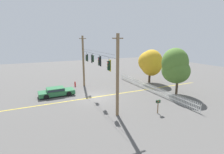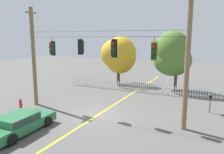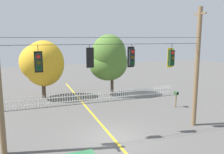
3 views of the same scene
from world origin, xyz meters
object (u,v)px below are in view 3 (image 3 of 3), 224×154
(traffic_signal_westbound_side, at_px, (132,57))
(autumn_maple_mid, at_px, (110,59))
(traffic_signal_eastbound_side, at_px, (39,62))
(roadside_mailbox, at_px, (176,94))
(traffic_signal_southbound_primary, at_px, (171,58))
(traffic_signal_northbound_secondary, at_px, (90,57))
(autumn_maple_near_fence, at_px, (42,63))

(traffic_signal_westbound_side, relative_size, autumn_maple_mid, 0.22)
(traffic_signal_eastbound_side, bearing_deg, traffic_signal_westbound_side, 0.01)
(traffic_signal_eastbound_side, height_order, traffic_signal_westbound_side, same)
(autumn_maple_mid, xyz_separation_m, roadside_mailbox, (4.02, -6.12, -2.63))
(traffic_signal_eastbound_side, relative_size, roadside_mailbox, 1.00)
(traffic_signal_westbound_side, xyz_separation_m, traffic_signal_southbound_primary, (2.80, -0.00, -0.13))
(traffic_signal_northbound_secondary, height_order, autumn_maple_near_fence, autumn_maple_near_fence)
(traffic_signal_eastbound_side, height_order, traffic_signal_northbound_secondary, same)
(traffic_signal_southbound_primary, bearing_deg, traffic_signal_northbound_secondary, -179.80)
(traffic_signal_northbound_secondary, distance_m, traffic_signal_westbound_side, 2.60)
(traffic_signal_southbound_primary, relative_size, autumn_maple_mid, 0.24)
(traffic_signal_southbound_primary, bearing_deg, roadside_mailbox, 49.85)
(traffic_signal_southbound_primary, xyz_separation_m, autumn_maple_mid, (-0.64, 10.13, -0.97))
(traffic_signal_northbound_secondary, bearing_deg, autumn_maple_mid, 64.91)
(traffic_signal_northbound_secondary, xyz_separation_m, roadside_mailbox, (8.77, 4.03, -3.78))
(traffic_signal_eastbound_side, relative_size, autumn_maple_near_fence, 0.25)
(traffic_signal_eastbound_side, bearing_deg, roadside_mailbox, 19.21)
(traffic_signal_northbound_secondary, relative_size, autumn_maple_mid, 0.20)
(traffic_signal_southbound_primary, distance_m, roadside_mailbox, 6.36)
(roadside_mailbox, bearing_deg, traffic_signal_eastbound_side, -160.79)
(autumn_maple_mid, bearing_deg, traffic_signal_westbound_side, -102.02)
(autumn_maple_near_fence, bearing_deg, traffic_signal_westbound_side, -67.66)
(traffic_signal_westbound_side, bearing_deg, autumn_maple_near_fence, 112.34)
(traffic_signal_eastbound_side, xyz_separation_m, traffic_signal_southbound_primary, (8.13, 0.00, -0.02))
(traffic_signal_eastbound_side, distance_m, traffic_signal_westbound_side, 5.33)
(traffic_signal_eastbound_side, relative_size, traffic_signal_southbound_primary, 0.95)
(traffic_signal_westbound_side, distance_m, autumn_maple_near_fence, 12.07)
(autumn_maple_near_fence, distance_m, roadside_mailbox, 13.09)
(autumn_maple_near_fence, bearing_deg, traffic_signal_northbound_secondary, -79.97)
(traffic_signal_northbound_secondary, height_order, roadside_mailbox, traffic_signal_northbound_secondary)
(traffic_signal_southbound_primary, height_order, roadside_mailbox, traffic_signal_southbound_primary)
(traffic_signal_northbound_secondary, bearing_deg, traffic_signal_southbound_primary, 0.20)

